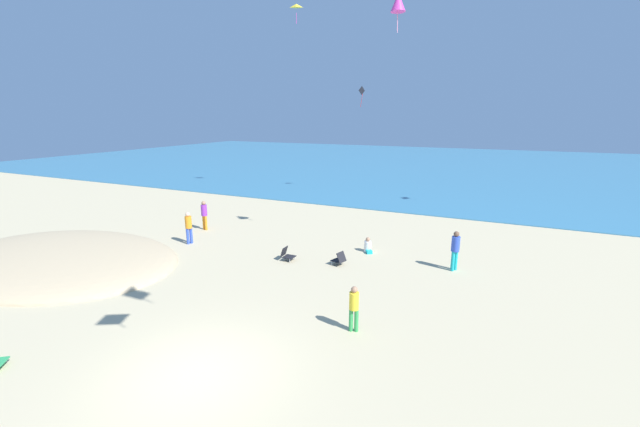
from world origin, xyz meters
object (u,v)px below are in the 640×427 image
Objects in this scene: beach_chair_far_left at (339,259)px; person_4 at (368,247)px; person_3 at (189,226)px; kite_black at (362,91)px; kite_magenta at (398,2)px; person_1 at (204,213)px; person_5 at (455,248)px; beach_chair_far_right at (287,254)px; person_0 at (354,306)px; kite_yellow at (296,6)px.

person_4 reaches higher than beach_chair_far_left.
person_3 is 18.70m from kite_black.
person_4 is 11.04m from kite_magenta.
person_5 reaches higher than person_1.
kite_magenta reaches higher than person_5.
person_4 is at bearing -88.43° from beach_chair_far_left.
beach_chair_far_left is at bearing 9.88° from beach_chair_far_right.
kite_black is at bearing 176.69° from person_1.
person_0 is at bearing 133.15° from beach_chair_far_left.
person_3 is at bearing 19.43° from beach_chair_far_left.
beach_chair_far_left is 8.36m from person_3.
kite_yellow is (-10.05, 11.66, 14.50)m from person_4.
beach_chair_far_left is 0.41× the size of person_3.
kite_yellow reaches higher than kite_magenta.
kite_magenta is at bearing 107.90° from person_1.
person_4 is 4.28m from person_5.
kite_black is (-9.56, 14.78, 7.46)m from person_5.
person_0 is 11.78m from person_3.
kite_yellow is (-14.20, 12.38, 13.76)m from person_5.
kite_black reaches higher than person_5.
person_5 is (2.22, 6.57, 0.15)m from person_0.
person_5 is 1.23× the size of kite_yellow.
person_1 is 10.00m from person_4.
beach_chair_far_left is at bearing -131.12° from person_5.
person_3 reaches higher than beach_chair_far_left.
person_4 is at bearing -68.97° from kite_black.
beach_chair_far_right is at bearing 26.83° from beach_chair_far_left.
person_1 is 14.13m from person_5.
person_1 reaches higher than beach_chair_far_left.
person_5 is at bearing -152.82° from person_3.
beach_chair_far_right is 21.57m from kite_yellow.
beach_chair_far_left is 2.34m from person_4.
person_1 is at bearing -122.82° from person_4.
person_5 is at bearing 45.64° from person_4.
person_5 is at bearing 14.93° from beach_chair_far_right.
person_0 is 2.03× the size of person_4.
person_3 is 2.31× the size of person_4.
person_5 is 23.32m from kite_yellow.
kite_yellow is at bearing -39.45° from beach_chair_far_left.
beach_chair_far_left is 0.40× the size of person_1.
person_5 is (4.15, -0.72, 0.75)m from person_4.
person_4 reaches higher than beach_chair_far_right.
person_0 is (2.53, -5.02, 0.56)m from beach_chair_far_left.
kite_magenta is at bearing -143.97° from person_3.
kite_black reaches higher than beach_chair_far_left.
kite_magenta is (-1.04, 7.67, 10.40)m from person_0.
person_0 reaches higher than beach_chair_far_left.
beach_chair_far_right is 18.81m from kite_black.
kite_black is (3.51, 16.77, 7.49)m from person_3.
person_5 is (14.12, -0.42, 0.02)m from person_1.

